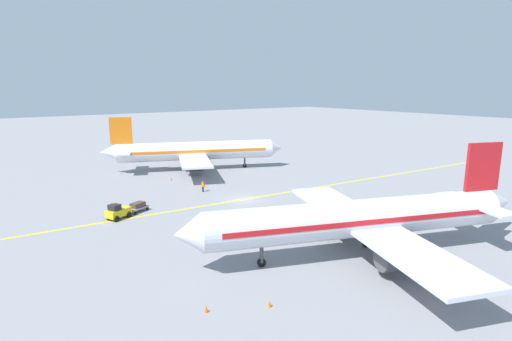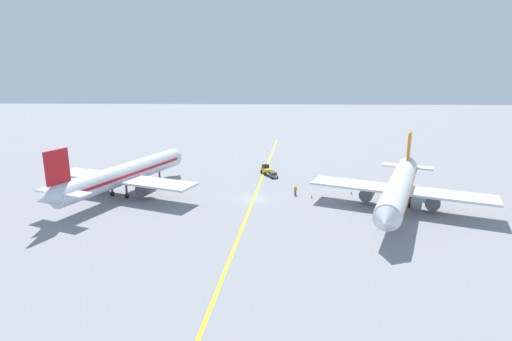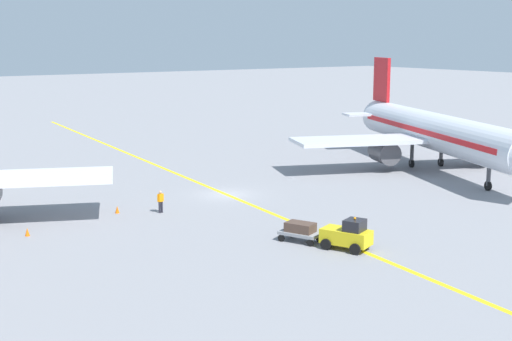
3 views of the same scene
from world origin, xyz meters
name	(u,v)px [view 1 (image 1 of 3)]	position (x,y,z in m)	size (l,w,h in m)	color
ground_plane	(243,200)	(0.00, 0.00, 0.00)	(400.00, 400.00, 0.00)	gray
apron_yellow_centreline	(243,200)	(0.00, 0.00, 0.00)	(0.40, 120.00, 0.01)	yellow
airplane_at_gate	(195,151)	(-23.31, 4.31, 3.71)	(27.84, 33.91, 10.60)	silver
airplane_adjacent_stand	(362,219)	(22.97, -1.61, 3.71)	(28.02, 34.25, 10.60)	silver
baggage_tug_white	(118,212)	(-1.96, -17.42, 0.90)	(2.68, 3.35, 2.11)	gold
baggage_cart_trailing	(138,206)	(-3.31, -14.42, 0.76)	(2.34, 2.95, 1.24)	gray
ground_crew_worker	(203,186)	(-7.33, -2.58, 0.91)	(0.57, 0.28, 1.68)	#23232D
traffic_cone_near_nose	(206,309)	(23.12, -18.78, 0.28)	(0.32, 0.32, 0.55)	orange
traffic_cone_mid_apron	(269,304)	(25.26, -14.60, 0.28)	(0.32, 0.32, 0.55)	orange
traffic_cone_by_wingtip	(204,185)	(-10.07, -0.89, 0.28)	(0.32, 0.32, 0.55)	orange
traffic_cone_far_edge	(171,179)	(-17.45, -3.42, 0.28)	(0.32, 0.32, 0.55)	orange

